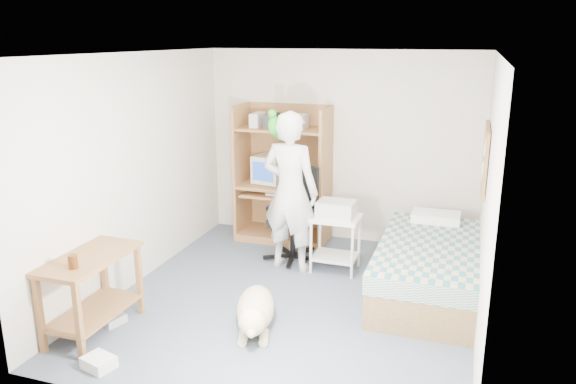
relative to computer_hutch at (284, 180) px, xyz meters
The scene contains 21 objects.
floor 2.05m from the computer_hutch, 68.06° to the right, with size 4.00×4.00×0.00m, color #4C5868.
wall_back 0.86m from the computer_hutch, 20.54° to the left, with size 3.60×0.02×2.50m, color beige.
wall_right 3.07m from the computer_hutch, 34.80° to the right, with size 0.02×4.00×2.50m, color beige.
wall_left 2.10m from the computer_hutch, 122.33° to the right, with size 0.02×4.00×2.50m, color beige.
ceiling 2.52m from the computer_hutch, 68.06° to the right, with size 3.60×4.00×0.02m, color white.
computer_hutch is the anchor object (origin of this frame).
bed 2.35m from the computer_hutch, 29.29° to the right, with size 1.02×2.02×0.66m.
side_desk 3.08m from the computer_hutch, 106.14° to the right, with size 0.50×1.00×0.75m.
corkboard 2.69m from the computer_hutch, 18.72° to the right, with size 0.04×0.94×0.66m.
office_chair 0.83m from the computer_hutch, 60.25° to the right, with size 0.63×0.63×1.12m.
person 1.01m from the computer_hutch, 67.00° to the right, with size 0.68×0.45×1.86m, color silver.
parrot 1.29m from the computer_hutch, 78.08° to the right, with size 0.14×0.24×0.38m.
dog 2.55m from the computer_hutch, 77.46° to the right, with size 0.56×1.08×0.41m.
printer_cart 1.30m from the computer_hutch, 42.30° to the right, with size 0.56×0.45×0.66m.
printer 1.24m from the computer_hutch, 42.30° to the right, with size 0.42×0.32×0.18m, color #BAB9B4.
crt_monitor 0.23m from the computer_hutch, behind, with size 0.45×0.46×0.37m.
keyboard 0.22m from the computer_hutch, 72.83° to the right, with size 0.45×0.16×0.03m, color beige.
pencil_cup 0.34m from the computer_hutch, 14.81° to the right, with size 0.08×0.08×0.12m, color gold.
drink_glass 3.30m from the computer_hutch, 104.02° to the right, with size 0.08×0.08×0.12m, color #411F0A.
floor_box_a 3.55m from the computer_hutch, 97.44° to the right, with size 0.25×0.20×0.10m, color white.
floor_box_b 2.98m from the computer_hutch, 106.01° to the right, with size 0.18×0.22×0.08m, color #A9A8A4.
Camera 1 is at (1.63, -5.09, 2.65)m, focal length 35.00 mm.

